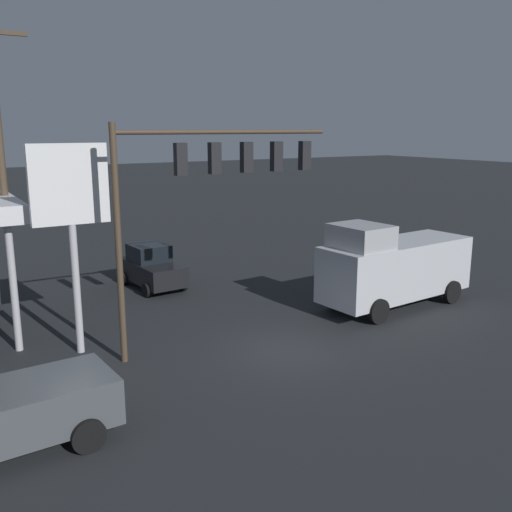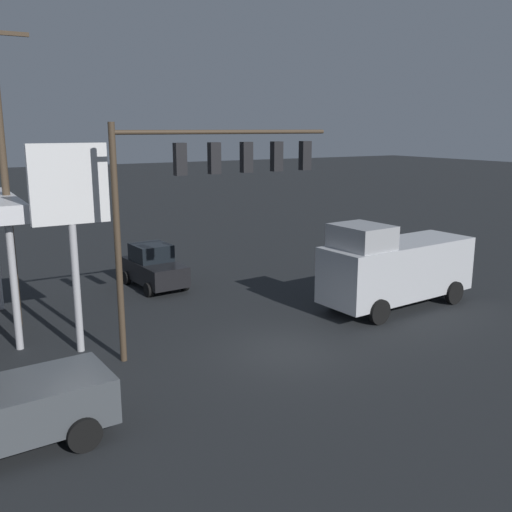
# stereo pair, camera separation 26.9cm
# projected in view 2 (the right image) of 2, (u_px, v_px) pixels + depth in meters

# --- Properties ---
(ground_plane) EXTENTS (200.00, 200.00, 0.00)m
(ground_plane) POSITION_uv_depth(u_px,v_px,m) (287.00, 351.00, 18.74)
(ground_plane) COLOR black
(traffic_signal_assembly) EXTENTS (7.66, 0.43, 7.33)m
(traffic_signal_assembly) POSITION_uv_depth(u_px,v_px,m) (212.00, 176.00, 18.30)
(traffic_signal_assembly) COLOR #473828
(traffic_signal_assembly) RESTS_ON ground
(utility_pole) EXTENTS (2.40, 0.26, 10.87)m
(utility_pole) POSITION_uv_depth(u_px,v_px,m) (4.00, 170.00, 19.95)
(utility_pole) COLOR #473828
(utility_pole) RESTS_ON ground
(price_sign) EXTENTS (2.39, 0.27, 6.71)m
(price_sign) POSITION_uv_depth(u_px,v_px,m) (70.00, 198.00, 17.62)
(price_sign) COLOR #B7B7BC
(price_sign) RESTS_ON ground
(hatchback_crossing) EXTENTS (2.18, 3.91, 1.97)m
(hatchback_crossing) POSITION_uv_depth(u_px,v_px,m) (154.00, 267.00, 26.03)
(hatchback_crossing) COLOR black
(hatchback_crossing) RESTS_ON ground
(delivery_truck) EXTENTS (6.96, 2.96, 3.58)m
(delivery_truck) POSITION_uv_depth(u_px,v_px,m) (394.00, 267.00, 22.96)
(delivery_truck) COLOR silver
(delivery_truck) RESTS_ON ground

